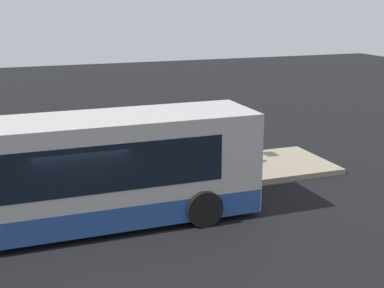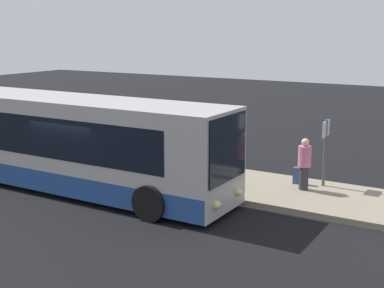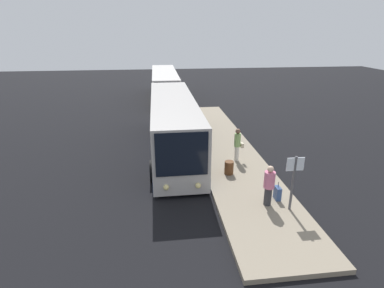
{
  "view_description": "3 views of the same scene",
  "coord_description": "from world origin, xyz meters",
  "px_view_note": "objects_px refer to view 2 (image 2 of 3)",
  "views": [
    {
      "loc": [
        -1.9,
        -14.02,
        6.24
      ],
      "look_at": [
        3.66,
        0.89,
        1.93
      ],
      "focal_mm": 50.0,
      "sensor_mm": 36.0,
      "label": 1
    },
    {
      "loc": [
        11.73,
        -12.68,
        5.35
      ],
      "look_at": [
        3.66,
        0.89,
        1.93
      ],
      "focal_mm": 50.0,
      "sensor_mm": 36.0,
      "label": 2
    },
    {
      "loc": [
        16.25,
        -0.64,
        6.8
      ],
      "look_at": [
        3.66,
        0.89,
        1.93
      ],
      "focal_mm": 28.0,
      "sensor_mm": 36.0,
      "label": 3
    }
  ],
  "objects_px": {
    "suitcase": "(299,176)",
    "passenger_boarding": "(304,162)",
    "sign_post": "(325,144)",
    "passenger_waiting": "(187,146)",
    "trash_bin": "(213,174)",
    "bus_lead": "(75,145)"
  },
  "relations": [
    {
      "from": "suitcase",
      "to": "passenger_waiting",
      "type": "bearing_deg",
      "value": -171.01
    },
    {
      "from": "bus_lead",
      "to": "trash_bin",
      "type": "distance_m",
      "value": 4.75
    },
    {
      "from": "passenger_boarding",
      "to": "suitcase",
      "type": "relative_size",
      "value": 2.13
    },
    {
      "from": "sign_post",
      "to": "passenger_boarding",
      "type": "bearing_deg",
      "value": -119.22
    },
    {
      "from": "trash_bin",
      "to": "passenger_boarding",
      "type": "bearing_deg",
      "value": 17.1
    },
    {
      "from": "passenger_boarding",
      "to": "trash_bin",
      "type": "distance_m",
      "value": 3.08
    },
    {
      "from": "bus_lead",
      "to": "sign_post",
      "type": "relative_size",
      "value": 5.09
    },
    {
      "from": "suitcase",
      "to": "passenger_boarding",
      "type": "bearing_deg",
      "value": -58.06
    },
    {
      "from": "bus_lead",
      "to": "trash_bin",
      "type": "height_order",
      "value": "bus_lead"
    },
    {
      "from": "passenger_waiting",
      "to": "passenger_boarding",
      "type": "bearing_deg",
      "value": -1.41
    },
    {
      "from": "suitcase",
      "to": "sign_post",
      "type": "distance_m",
      "value": 1.41
    },
    {
      "from": "sign_post",
      "to": "suitcase",
      "type": "bearing_deg",
      "value": -164.72
    },
    {
      "from": "suitcase",
      "to": "bus_lead",
      "type": "bearing_deg",
      "value": -149.05
    },
    {
      "from": "passenger_waiting",
      "to": "trash_bin",
      "type": "xyz_separation_m",
      "value": [
        1.51,
        -0.8,
        -0.66
      ]
    },
    {
      "from": "bus_lead",
      "to": "suitcase",
      "type": "bearing_deg",
      "value": 30.95
    },
    {
      "from": "passenger_waiting",
      "to": "bus_lead",
      "type": "bearing_deg",
      "value": -129.36
    },
    {
      "from": "passenger_boarding",
      "to": "trash_bin",
      "type": "bearing_deg",
      "value": 77.11
    },
    {
      "from": "passenger_waiting",
      "to": "suitcase",
      "type": "height_order",
      "value": "passenger_waiting"
    },
    {
      "from": "passenger_boarding",
      "to": "suitcase",
      "type": "distance_m",
      "value": 0.9
    },
    {
      "from": "bus_lead",
      "to": "passenger_boarding",
      "type": "relative_size",
      "value": 6.71
    },
    {
      "from": "suitcase",
      "to": "sign_post",
      "type": "height_order",
      "value": "sign_post"
    },
    {
      "from": "bus_lead",
      "to": "passenger_waiting",
      "type": "relative_size",
      "value": 6.4
    }
  ]
}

